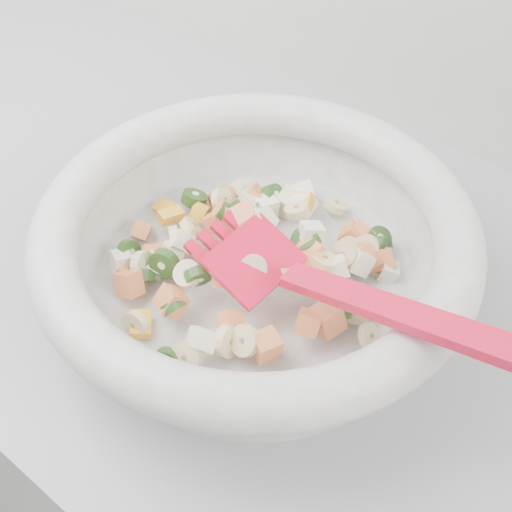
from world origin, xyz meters
The scene contains 2 objects.
counter centered at (0.00, 1.45, 0.45)m, with size 2.00×0.60×0.90m, color #949599.
mixing_bowl centered at (0.17, 1.41, 0.96)m, with size 0.48×0.39×0.16m.
Camera 1 is at (0.41, 1.09, 1.37)m, focal length 45.00 mm.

